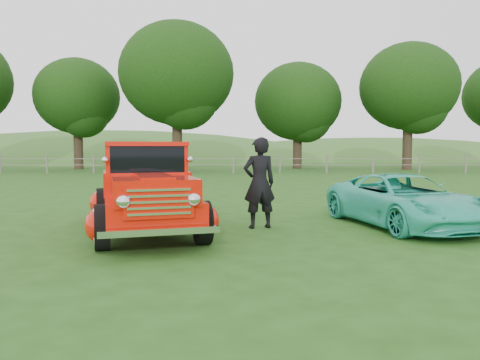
{
  "coord_description": "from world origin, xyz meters",
  "views": [
    {
      "loc": [
        0.27,
        -8.08,
        1.67
      ],
      "look_at": [
        0.31,
        1.2,
        1.03
      ],
      "focal_mm": 35.0,
      "sensor_mm": 36.0,
      "label": 1
    }
  ],
  "objects_px": {
    "man": "(259,183)",
    "tree_near_west": "(177,74)",
    "teal_sedan": "(403,200)",
    "tree_near_east": "(298,102)",
    "tree_mid_east": "(409,87)",
    "tree_mid_west": "(77,97)",
    "red_pickup": "(145,192)"
  },
  "relations": [
    {
      "from": "tree_mid_west",
      "to": "tree_mid_east",
      "type": "distance_m",
      "value": 25.03
    },
    {
      "from": "tree_mid_west",
      "to": "tree_near_west",
      "type": "height_order",
      "value": "tree_near_west"
    },
    {
      "from": "teal_sedan",
      "to": "tree_near_east",
      "type": "bearing_deg",
      "value": 72.9
    },
    {
      "from": "teal_sedan",
      "to": "man",
      "type": "relative_size",
      "value": 2.13
    },
    {
      "from": "man",
      "to": "tree_near_west",
      "type": "bearing_deg",
      "value": -94.66
    },
    {
      "from": "tree_near_west",
      "to": "red_pickup",
      "type": "relative_size",
      "value": 1.98
    },
    {
      "from": "tree_mid_west",
      "to": "teal_sedan",
      "type": "xyz_separation_m",
      "value": [
        15.75,
        -26.29,
        -4.99
      ]
    },
    {
      "from": "tree_near_east",
      "to": "teal_sedan",
      "type": "height_order",
      "value": "tree_near_east"
    },
    {
      "from": "tree_mid_east",
      "to": "tree_near_east",
      "type": "bearing_deg",
      "value": 165.96
    },
    {
      "from": "teal_sedan",
      "to": "tree_mid_west",
      "type": "bearing_deg",
      "value": 106.44
    },
    {
      "from": "tree_mid_west",
      "to": "teal_sedan",
      "type": "relative_size",
      "value": 2.11
    },
    {
      "from": "tree_mid_west",
      "to": "tree_near_west",
      "type": "xyz_separation_m",
      "value": [
        8.0,
        -3.0,
        1.25
      ]
    },
    {
      "from": "man",
      "to": "tree_mid_east",
      "type": "bearing_deg",
      "value": -131.8
    },
    {
      "from": "tree_mid_west",
      "to": "tree_near_west",
      "type": "distance_m",
      "value": 8.63
    },
    {
      "from": "tree_mid_west",
      "to": "tree_mid_east",
      "type": "relative_size",
      "value": 0.9
    },
    {
      "from": "tree_mid_west",
      "to": "tree_mid_east",
      "type": "xyz_separation_m",
      "value": [
        25.0,
        -1.0,
        0.62
      ]
    },
    {
      "from": "tree_near_west",
      "to": "tree_mid_west",
      "type": "bearing_deg",
      "value": 159.44
    },
    {
      "from": "tree_mid_east",
      "to": "red_pickup",
      "type": "relative_size",
      "value": 1.79
    },
    {
      "from": "red_pickup",
      "to": "man",
      "type": "bearing_deg",
      "value": -5.63
    },
    {
      "from": "tree_mid_east",
      "to": "tree_mid_west",
      "type": "bearing_deg",
      "value": 177.71
    },
    {
      "from": "tree_near_west",
      "to": "man",
      "type": "height_order",
      "value": "tree_near_west"
    },
    {
      "from": "tree_near_east",
      "to": "red_pickup",
      "type": "bearing_deg",
      "value": -103.24
    },
    {
      "from": "tree_mid_west",
      "to": "tree_near_west",
      "type": "relative_size",
      "value": 0.81
    },
    {
      "from": "tree_mid_east",
      "to": "man",
      "type": "distance_m",
      "value": 28.74
    },
    {
      "from": "tree_near_west",
      "to": "tree_mid_east",
      "type": "bearing_deg",
      "value": 6.71
    },
    {
      "from": "tree_near_west",
      "to": "tree_near_east",
      "type": "relative_size",
      "value": 1.25
    },
    {
      "from": "tree_near_east",
      "to": "man",
      "type": "relative_size",
      "value": 4.43
    },
    {
      "from": "tree_near_west",
      "to": "tree_near_east",
      "type": "bearing_deg",
      "value": 23.96
    },
    {
      "from": "tree_near_west",
      "to": "tree_mid_east",
      "type": "xyz_separation_m",
      "value": [
        17.0,
        2.0,
        -0.62
      ]
    },
    {
      "from": "tree_mid_west",
      "to": "teal_sedan",
      "type": "bearing_deg",
      "value": -59.07
    },
    {
      "from": "tree_near_west",
      "to": "red_pickup",
      "type": "bearing_deg",
      "value": -84.16
    },
    {
      "from": "tree_near_west",
      "to": "teal_sedan",
      "type": "xyz_separation_m",
      "value": [
        7.75,
        -23.29,
        -6.24
      ]
    }
  ]
}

